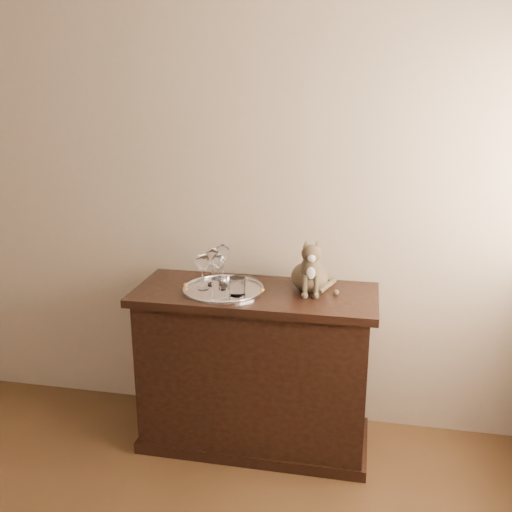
{
  "coord_description": "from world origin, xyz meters",
  "views": [
    {
      "loc": [
        1.12,
        -0.66,
        1.81
      ],
      "look_at": [
        0.6,
        1.95,
        1.03
      ],
      "focal_mm": 40.0,
      "sensor_mm": 36.0,
      "label": 1
    }
  ],
  "objects_px": {
    "wine_glass_d": "(218,270)",
    "cat": "(310,263)",
    "sideboard": "(255,369)",
    "tumbler_b": "(221,289)",
    "tumbler_a": "(237,286)",
    "wine_glass_b": "(223,263)",
    "wine_glass_c": "(203,271)",
    "tray": "(224,290)",
    "wine_glass_a": "(213,266)"
  },
  "relations": [
    {
      "from": "wine_glass_d",
      "to": "cat",
      "type": "bearing_deg",
      "value": 7.55
    },
    {
      "from": "sideboard",
      "to": "tumbler_b",
      "type": "bearing_deg",
      "value": -129.4
    },
    {
      "from": "tumbler_b",
      "to": "tumbler_a",
      "type": "bearing_deg",
      "value": 45.22
    },
    {
      "from": "sideboard",
      "to": "wine_glass_b",
      "type": "height_order",
      "value": "wine_glass_b"
    },
    {
      "from": "sideboard",
      "to": "wine_glass_c",
      "type": "height_order",
      "value": "wine_glass_c"
    },
    {
      "from": "wine_glass_b",
      "to": "tumbler_b",
      "type": "relative_size",
      "value": 2.0
    },
    {
      "from": "tray",
      "to": "wine_glass_a",
      "type": "relative_size",
      "value": 2.08
    },
    {
      "from": "sideboard",
      "to": "wine_glass_a",
      "type": "xyz_separation_m",
      "value": [
        -0.22,
        0.03,
        0.53
      ]
    },
    {
      "from": "tumbler_a",
      "to": "tumbler_b",
      "type": "relative_size",
      "value": 0.88
    },
    {
      "from": "wine_glass_a",
      "to": "wine_glass_b",
      "type": "xyz_separation_m",
      "value": [
        0.03,
        0.06,
        0.0
      ]
    },
    {
      "from": "wine_glass_d",
      "to": "tumbler_b",
      "type": "xyz_separation_m",
      "value": [
        0.06,
        -0.16,
        -0.04
      ]
    },
    {
      "from": "sideboard",
      "to": "tumbler_b",
      "type": "height_order",
      "value": "tumbler_b"
    },
    {
      "from": "sideboard",
      "to": "wine_glass_a",
      "type": "height_order",
      "value": "wine_glass_a"
    },
    {
      "from": "tray",
      "to": "cat",
      "type": "distance_m",
      "value": 0.45
    },
    {
      "from": "tumbler_b",
      "to": "wine_glass_a",
      "type": "bearing_deg",
      "value": 115.76
    },
    {
      "from": "sideboard",
      "to": "wine_glass_d",
      "type": "distance_m",
      "value": 0.55
    },
    {
      "from": "sideboard",
      "to": "wine_glass_d",
      "type": "bearing_deg",
      "value": 178.48
    },
    {
      "from": "wine_glass_a",
      "to": "tumbler_b",
      "type": "bearing_deg",
      "value": -64.24
    },
    {
      "from": "tray",
      "to": "cat",
      "type": "relative_size",
      "value": 1.41
    },
    {
      "from": "tray",
      "to": "wine_glass_c",
      "type": "bearing_deg",
      "value": -176.14
    },
    {
      "from": "tray",
      "to": "wine_glass_a",
      "type": "xyz_separation_m",
      "value": [
        -0.07,
        0.06,
        0.1
      ]
    },
    {
      "from": "tray",
      "to": "wine_glass_c",
      "type": "relative_size",
      "value": 2.18
    },
    {
      "from": "tray",
      "to": "wine_glass_d",
      "type": "bearing_deg",
      "value": 134.05
    },
    {
      "from": "tumbler_a",
      "to": "tray",
      "type": "bearing_deg",
      "value": 142.45
    },
    {
      "from": "tumbler_b",
      "to": "cat",
      "type": "bearing_deg",
      "value": 29.66
    },
    {
      "from": "wine_glass_c",
      "to": "tumbler_b",
      "type": "height_order",
      "value": "wine_glass_c"
    },
    {
      "from": "wine_glass_b",
      "to": "cat",
      "type": "distance_m",
      "value": 0.45
    },
    {
      "from": "wine_glass_b",
      "to": "wine_glass_c",
      "type": "xyz_separation_m",
      "value": [
        -0.07,
        -0.13,
        -0.01
      ]
    },
    {
      "from": "tray",
      "to": "sideboard",
      "type": "bearing_deg",
      "value": 11.09
    },
    {
      "from": "sideboard",
      "to": "tumbler_a",
      "type": "bearing_deg",
      "value": -125.33
    },
    {
      "from": "wine_glass_a",
      "to": "wine_glass_d",
      "type": "height_order",
      "value": "wine_glass_a"
    },
    {
      "from": "tumbler_a",
      "to": "tumbler_b",
      "type": "bearing_deg",
      "value": -134.78
    },
    {
      "from": "sideboard",
      "to": "wine_glass_b",
      "type": "relative_size",
      "value": 5.97
    },
    {
      "from": "wine_glass_b",
      "to": "tumbler_a",
      "type": "height_order",
      "value": "wine_glass_b"
    },
    {
      "from": "wine_glass_a",
      "to": "cat",
      "type": "xyz_separation_m",
      "value": [
        0.48,
        0.03,
        0.04
      ]
    },
    {
      "from": "wine_glass_c",
      "to": "tray",
      "type": "bearing_deg",
      "value": 3.86
    },
    {
      "from": "wine_glass_d",
      "to": "tumbler_a",
      "type": "xyz_separation_m",
      "value": [
        0.12,
        -0.1,
        -0.04
      ]
    },
    {
      "from": "cat",
      "to": "wine_glass_a",
      "type": "bearing_deg",
      "value": 175.52
    },
    {
      "from": "sideboard",
      "to": "cat",
      "type": "xyz_separation_m",
      "value": [
        0.26,
        0.06,
        0.57
      ]
    },
    {
      "from": "wine_glass_b",
      "to": "wine_glass_c",
      "type": "height_order",
      "value": "wine_glass_b"
    },
    {
      "from": "sideboard",
      "to": "tumbler_a",
      "type": "xyz_separation_m",
      "value": [
        -0.07,
        -0.1,
        0.48
      ]
    },
    {
      "from": "tray",
      "to": "wine_glass_b",
      "type": "distance_m",
      "value": 0.16
    },
    {
      "from": "tray",
      "to": "tumbler_b",
      "type": "bearing_deg",
      "value": -79.94
    },
    {
      "from": "wine_glass_b",
      "to": "wine_glass_a",
      "type": "bearing_deg",
      "value": -121.25
    },
    {
      "from": "wine_glass_a",
      "to": "tumbler_a",
      "type": "distance_m",
      "value": 0.21
    },
    {
      "from": "wine_glass_b",
      "to": "wine_glass_c",
      "type": "distance_m",
      "value": 0.14
    },
    {
      "from": "sideboard",
      "to": "wine_glass_d",
      "type": "height_order",
      "value": "wine_glass_d"
    },
    {
      "from": "tumbler_a",
      "to": "cat",
      "type": "height_order",
      "value": "cat"
    },
    {
      "from": "wine_glass_c",
      "to": "cat",
      "type": "xyz_separation_m",
      "value": [
        0.52,
        0.1,
        0.04
      ]
    },
    {
      "from": "tumbler_a",
      "to": "wine_glass_b",
      "type": "bearing_deg",
      "value": 122.96
    }
  ]
}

